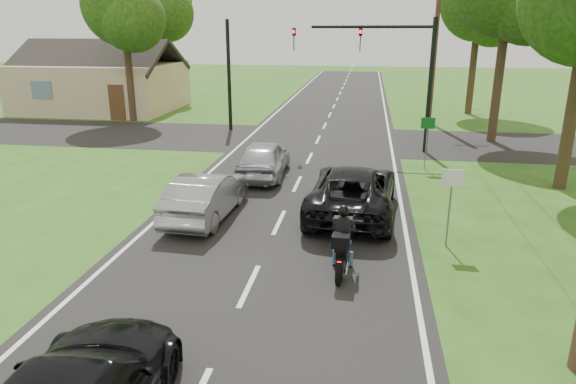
% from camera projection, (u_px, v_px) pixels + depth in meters
% --- Properties ---
extents(ground, '(140.00, 140.00, 0.00)m').
position_uv_depth(ground, '(249.00, 286.00, 11.59)').
color(ground, '#2F5818').
rests_on(ground, ground).
extents(road, '(8.00, 100.00, 0.01)m').
position_uv_depth(road, '(304.00, 170.00, 20.99)').
color(road, black).
rests_on(road, ground).
extents(cross_road, '(60.00, 7.00, 0.01)m').
position_uv_depth(cross_road, '(318.00, 140.00, 26.64)').
color(cross_road, black).
rests_on(cross_road, ground).
extents(motorcycle_rider, '(0.55, 1.95, 1.68)m').
position_uv_depth(motorcycle_rider, '(342.00, 247.00, 12.04)').
color(motorcycle_rider, black).
rests_on(motorcycle_rider, ground).
extents(dark_suv, '(2.80, 5.56, 1.51)m').
position_uv_depth(dark_suv, '(353.00, 190.00, 15.88)').
color(dark_suv, black).
rests_on(dark_suv, road).
extents(silver_sedan, '(1.66, 4.27, 1.39)m').
position_uv_depth(silver_sedan, '(206.00, 195.00, 15.57)').
color(silver_sedan, '#A0A0A4').
rests_on(silver_sedan, road).
extents(silver_suv, '(1.81, 4.27, 1.44)m').
position_uv_depth(silver_suv, '(264.00, 158.00, 19.88)').
color(silver_suv, '#AFB1B8').
rests_on(silver_suv, road).
extents(traffic_signal, '(6.38, 0.44, 6.00)m').
position_uv_depth(traffic_signal, '(389.00, 61.00, 23.00)').
color(traffic_signal, black).
rests_on(traffic_signal, ground).
extents(signal_pole_far, '(0.20, 0.20, 6.00)m').
position_uv_depth(signal_pole_far, '(229.00, 76.00, 28.36)').
color(signal_pole_far, black).
rests_on(signal_pole_far, ground).
extents(utility_pole_far, '(1.60, 0.28, 10.00)m').
position_uv_depth(utility_pole_far, '(436.00, 36.00, 29.83)').
color(utility_pole_far, brown).
rests_on(utility_pole_far, ground).
extents(sign_white, '(0.55, 0.07, 2.12)m').
position_uv_depth(sign_white, '(452.00, 189.00, 13.22)').
color(sign_white, slate).
rests_on(sign_white, ground).
extents(sign_green, '(0.55, 0.07, 2.12)m').
position_uv_depth(sign_green, '(427.00, 131.00, 20.72)').
color(sign_green, slate).
rests_on(sign_green, ground).
extents(tree_row_e, '(5.28, 5.12, 9.61)m').
position_uv_depth(tree_row_e, '(485.00, 6.00, 32.37)').
color(tree_row_e, '#332316').
rests_on(tree_row_e, ground).
extents(tree_left_near, '(5.12, 4.96, 9.22)m').
position_uv_depth(tree_left_near, '(126.00, 10.00, 29.91)').
color(tree_left_near, '#332316').
rests_on(tree_left_near, ground).
extents(tree_left_far, '(5.76, 5.58, 10.14)m').
position_uv_depth(tree_left_far, '(160.00, 6.00, 39.39)').
color(tree_left_far, '#332316').
rests_on(tree_left_far, ground).
extents(house, '(10.20, 8.00, 4.84)m').
position_uv_depth(house, '(103.00, 84.00, 35.95)').
color(house, tan).
rests_on(house, ground).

